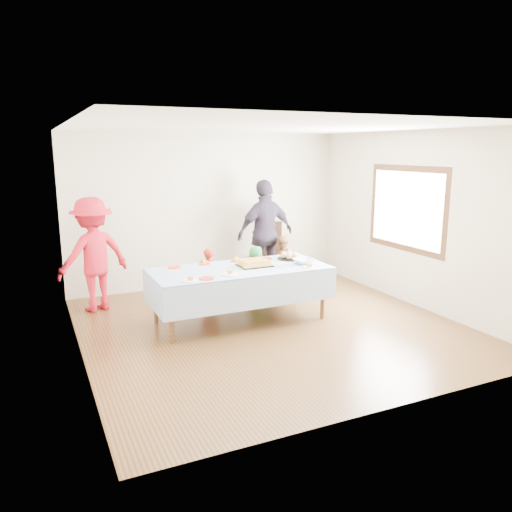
{
  "coord_description": "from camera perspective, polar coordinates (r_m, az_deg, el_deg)",
  "views": [
    {
      "loc": [
        -2.95,
        -5.9,
        2.43
      ],
      "look_at": [
        -0.08,
        0.3,
        0.95
      ],
      "focal_mm": 35.0,
      "sensor_mm": 36.0,
      "label": 1
    }
  ],
  "objects": [
    {
      "name": "toddler_mid",
      "position": [
        8.06,
        -0.02,
        -2.0
      ],
      "size": [
        0.5,
        0.39,
        0.9
      ],
      "primitive_type": "imported",
      "rotation": [
        0.0,
        0.0,
        2.88
      ],
      "color": "#277735",
      "rests_on": "ground"
    },
    {
      "name": "adult_left",
      "position": [
        7.88,
        -18.1,
        0.14
      ],
      "size": [
        1.27,
        0.98,
        1.73
      ],
      "primitive_type": "imported",
      "rotation": [
        0.0,
        0.0,
        3.49
      ],
      "color": "red",
      "rests_on": "ground"
    },
    {
      "name": "fork_pile",
      "position": [
        7.1,
        3.2,
        -0.97
      ],
      "size": [
        0.24,
        0.18,
        0.07
      ],
      "primitive_type": null,
      "color": "white",
      "rests_on": "party_table"
    },
    {
      "name": "dining_chair",
      "position": [
        9.33,
        1.62,
        0.93
      ],
      "size": [
        0.6,
        0.6,
        1.09
      ],
      "rotation": [
        0.0,
        0.0,
        -0.32
      ],
      "color": "black",
      "rests_on": "ground"
    },
    {
      "name": "ground",
      "position": [
        7.03,
        1.66,
        -8.01
      ],
      "size": [
        5.0,
        5.0,
        0.0
      ],
      "primitive_type": "plane",
      "color": "#472E14",
      "rests_on": "ground"
    },
    {
      "name": "plate_white_right",
      "position": [
        7.07,
        6.12,
        -1.3
      ],
      "size": [
        0.19,
        0.19,
        0.01
      ],
      "primitive_type": "cylinder",
      "color": "white",
      "rests_on": "party_table"
    },
    {
      "name": "toddler_left",
      "position": [
        7.98,
        -5.48,
        -2.23
      ],
      "size": [
        0.38,
        0.31,
        0.89
      ],
      "primitive_type": "imported",
      "rotation": [
        0.0,
        0.0,
        2.82
      ],
      "color": "#B42916",
      "rests_on": "ground"
    },
    {
      "name": "plate_white_mid",
      "position": [
        6.67,
        -2.99,
        -2.08
      ],
      "size": [
        0.23,
        0.23,
        0.01
      ],
      "primitive_type": "cylinder",
      "color": "white",
      "rests_on": "party_table"
    },
    {
      "name": "plate_red_near",
      "position": [
        6.48,
        -5.66,
        -2.55
      ],
      "size": [
        0.2,
        0.2,
        0.01
      ],
      "primitive_type": "cylinder",
      "color": "red",
      "rests_on": "party_table"
    },
    {
      "name": "plate_white_left",
      "position": [
        6.39,
        -7.52,
        -2.81
      ],
      "size": [
        0.2,
        0.2,
        0.01
      ],
      "primitive_type": "cylinder",
      "color": "white",
      "rests_on": "party_table"
    },
    {
      "name": "party_table",
      "position": [
        7.04,
        -1.86,
        -1.8
      ],
      "size": [
        2.5,
        1.1,
        0.78
      ],
      "color": "brown",
      "rests_on": "ground"
    },
    {
      "name": "plate_red_far_a",
      "position": [
        7.14,
        -9.29,
        -1.27
      ],
      "size": [
        0.19,
        0.19,
        0.01
      ],
      "primitive_type": "cylinder",
      "color": "red",
      "rests_on": "party_table"
    },
    {
      "name": "birthday_cake",
      "position": [
        7.13,
        -0.19,
        -0.84
      ],
      "size": [
        0.47,
        0.36,
        0.08
      ],
      "color": "black",
      "rests_on": "party_table"
    },
    {
      "name": "rolls_tray",
      "position": [
        7.59,
        3.81,
        -0.01
      ],
      "size": [
        0.36,
        0.36,
        0.11
      ],
      "color": "black",
      "rests_on": "party_table"
    },
    {
      "name": "plate_red_far_d",
      "position": [
        7.6,
        1.14,
        -0.29
      ],
      "size": [
        0.2,
        0.2,
        0.01
      ],
      "primitive_type": "cylinder",
      "color": "red",
      "rests_on": "party_table"
    },
    {
      "name": "punch_bowl",
      "position": [
        7.3,
        5.49,
        -0.6
      ],
      "size": [
        0.31,
        0.31,
        0.08
      ],
      "primitive_type": "imported",
      "color": "silver",
      "rests_on": "party_table"
    },
    {
      "name": "plate_red_far_c",
      "position": [
        7.44,
        -2.2,
        -0.56
      ],
      "size": [
        0.18,
        0.18,
        0.01
      ],
      "primitive_type": "cylinder",
      "color": "red",
      "rests_on": "party_table"
    },
    {
      "name": "adult_right",
      "position": [
        8.83,
        1.08,
        2.57
      ],
      "size": [
        1.17,
        0.61,
        1.9
      ],
      "primitive_type": "imported",
      "rotation": [
        0.0,
        0.0,
        3.28
      ],
      "color": "#342D3E",
      "rests_on": "ground"
    },
    {
      "name": "party_hat",
      "position": [
        7.8,
        3.73,
        0.59
      ],
      "size": [
        0.1,
        0.1,
        0.16
      ],
      "primitive_type": "cone",
      "color": "silver",
      "rests_on": "party_table"
    },
    {
      "name": "plate_red_far_b",
      "position": [
        7.29,
        -5.9,
        -0.89
      ],
      "size": [
        0.17,
        0.17,
        0.01
      ],
      "primitive_type": "cylinder",
      "color": "red",
      "rests_on": "party_table"
    },
    {
      "name": "room_walls",
      "position": [
        6.66,
        2.15,
        6.53
      ],
      "size": [
        5.04,
        5.04,
        2.72
      ],
      "color": "beige",
      "rests_on": "ground"
    },
    {
      "name": "toddler_right",
      "position": [
        8.75,
        2.95,
        -0.73
      ],
      "size": [
        0.52,
        0.45,
        0.95
      ],
      "primitive_type": "imported",
      "rotation": [
        0.0,
        0.0,
        3.35
      ],
      "color": "#AF7651",
      "rests_on": "ground"
    }
  ]
}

